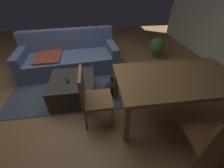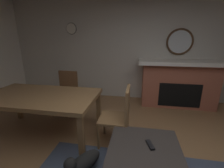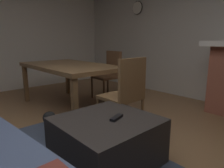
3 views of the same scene
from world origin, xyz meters
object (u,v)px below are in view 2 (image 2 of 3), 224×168
at_px(dining_table, 40,99).
at_px(dining_chair_south, 67,90).
at_px(wall_clock, 71,29).
at_px(tv_remote, 150,145).
at_px(ottoman_coffee_table, 143,164).
at_px(round_wall_mirror, 180,42).
at_px(fireplace, 178,83).
at_px(small_dog, 83,162).
at_px(dining_chair_west, 120,113).

height_order(dining_table, dining_chair_south, dining_chair_south).
relative_size(dining_table, wall_clock, 6.07).
bearing_deg(tv_remote, dining_table, -35.39).
height_order(dining_chair_south, wall_clock, wall_clock).
bearing_deg(ottoman_coffee_table, dining_chair_south, -42.22).
bearing_deg(round_wall_mirror, ottoman_coffee_table, 71.81).
distance_m(fireplace, small_dog, 2.89).
distance_m(round_wall_mirror, dining_chair_south, 2.94).
relative_size(ottoman_coffee_table, dining_chair_south, 0.89).
bearing_deg(round_wall_mirror, tv_remote, 72.72).
bearing_deg(wall_clock, tv_remote, 128.05).
bearing_deg(dining_chair_south, dining_chair_west, 145.51).
xyz_separation_m(tv_remote, dining_chair_south, (1.72, -1.44, 0.08)).
bearing_deg(ottoman_coffee_table, small_dog, 2.66).
relative_size(round_wall_mirror, tv_remote, 4.03).
bearing_deg(dining_chair_south, small_dog, 121.39).
distance_m(tv_remote, dining_chair_west, 0.69).
relative_size(round_wall_mirror, ottoman_coffee_table, 0.78).
distance_m(round_wall_mirror, dining_table, 3.35).
bearing_deg(fireplace, ottoman_coffee_table, 69.76).
xyz_separation_m(round_wall_mirror, dining_chair_south, (2.52, 1.14, -1.02)).
xyz_separation_m(dining_table, wall_clock, (0.29, -2.03, 1.21)).
bearing_deg(round_wall_mirror, wall_clock, 0.00).
relative_size(ottoman_coffee_table, tv_remote, 5.19).
relative_size(dining_chair_west, small_dog, 1.89).
bearing_deg(dining_chair_south, ottoman_coffee_table, 137.78).
bearing_deg(round_wall_mirror, small_dog, 59.32).
bearing_deg(wall_clock, dining_chair_south, 104.80).
bearing_deg(fireplace, tv_remote, 70.71).
distance_m(fireplace, dining_table, 3.07).
bearing_deg(fireplace, dining_chair_west, 55.19).
relative_size(dining_chair_west, wall_clock, 3.08).
xyz_separation_m(ottoman_coffee_table, wall_clock, (1.95, -2.63, 1.67)).
bearing_deg(small_dog, dining_table, -34.05).
xyz_separation_m(dining_table, dining_chair_south, (-0.01, -0.90, -0.15)).
bearing_deg(small_dog, dining_chair_west, -120.12).
bearing_deg(fireplace, small_dog, 56.39).
relative_size(tv_remote, dining_chair_west, 0.17).
height_order(round_wall_mirror, tv_remote, round_wall_mirror).
distance_m(small_dog, wall_clock, 3.40).
height_order(dining_table, small_dog, dining_table).
bearing_deg(dining_chair_west, round_wall_mirror, -120.86).
xyz_separation_m(tv_remote, dining_chair_west, (0.41, -0.54, 0.08)).
xyz_separation_m(fireplace, dining_chair_west, (1.21, 1.75, -0.04)).
height_order(tv_remote, small_dog, tv_remote).
xyz_separation_m(dining_chair_west, wall_clock, (1.60, -2.03, 1.36)).
bearing_deg(dining_table, round_wall_mirror, -141.15).
xyz_separation_m(fireplace, ottoman_coffee_table, (0.87, 2.35, -0.35)).
distance_m(ottoman_coffee_table, dining_chair_south, 2.25).
height_order(tv_remote, dining_chair_west, dining_chair_west).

